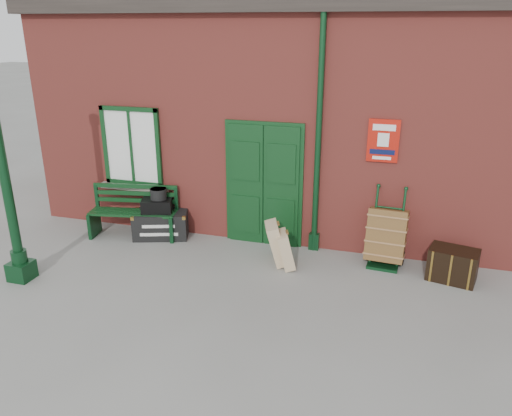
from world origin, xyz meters
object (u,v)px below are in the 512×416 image
at_px(porter_trolley, 386,236).
at_px(dark_trunk, 453,265).
at_px(houdini_trunk, 161,224).
at_px(bench, 134,210).

height_order(porter_trolley, dark_trunk, porter_trolley).
bearing_deg(houdini_trunk, dark_trunk, -21.04).
xyz_separation_m(porter_trolley, dark_trunk, (1.05, -0.30, -0.24)).
xyz_separation_m(houdini_trunk, porter_trolley, (4.14, 0.05, 0.25)).
relative_size(bench, houdini_trunk, 1.69).
bearing_deg(porter_trolley, houdini_trunk, -175.15).
bearing_deg(porter_trolley, dark_trunk, -11.76).
bearing_deg(bench, dark_trunk, -12.08).
distance_m(bench, houdini_trunk, 0.57).
relative_size(bench, dark_trunk, 2.35).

